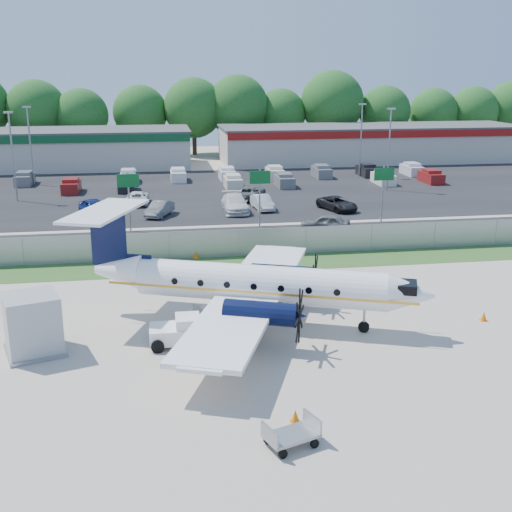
{
  "coord_description": "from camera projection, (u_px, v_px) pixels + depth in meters",
  "views": [
    {
      "loc": [
        -5.75,
        -30.43,
        12.97
      ],
      "look_at": [
        0.0,
        6.0,
        2.3
      ],
      "focal_mm": 45.0,
      "sensor_mm": 36.0,
      "label": 1
    }
  ],
  "objects": [
    {
      "name": "baggage_cart_far",
      "position": [
        291.0,
        434.0,
        22.92
      ],
      "size": [
        2.17,
        1.73,
        0.99
      ],
      "color": "gray",
      "rests_on": "ground"
    },
    {
      "name": "baggage_cart_near",
      "position": [
        212.0,
        312.0,
        34.61
      ],
      "size": [
        2.06,
        1.7,
        0.94
      ],
      "color": "gray",
      "rests_on": "ground"
    },
    {
      "name": "parked_car_g",
      "position": [
        250.0,
        199.0,
        67.21
      ],
      "size": [
        4.26,
        5.7,
        1.44
      ],
      "primitive_type": "imported",
      "rotation": [
        0.0,
        0.0,
        2.73
      ],
      "color": "#595B5E",
      "rests_on": "ground"
    },
    {
      "name": "grass_verge",
      "position": [
        243.0,
        264.0,
        44.73
      ],
      "size": [
        170.0,
        4.0,
        0.02
      ],
      "primitive_type": "cube",
      "color": "#2D561E",
      "rests_on": "ground"
    },
    {
      "name": "building_west",
      "position": [
        20.0,
        149.0,
        87.83
      ],
      "size": [
        46.4,
        12.4,
        5.24
      ],
      "color": "beige",
      "rests_on": "ground"
    },
    {
      "name": "parked_car_a",
      "position": [
        95.0,
        218.0,
        58.9
      ],
      "size": [
        3.7,
        5.36,
        1.7
      ],
      "primitive_type": "imported",
      "rotation": [
        0.0,
        0.0,
        0.38
      ],
      "color": "navy",
      "rests_on": "ground"
    },
    {
      "name": "light_pole_ne",
      "position": [
        389.0,
        144.0,
        70.94
      ],
      "size": [
        0.9,
        0.35,
        9.09
      ],
      "color": "gray",
      "rests_on": "ground"
    },
    {
      "name": "road_car_mid",
      "position": [
        325.0,
        231.0,
        53.96
      ],
      "size": [
        4.53,
        3.28,
        1.43
      ],
      "primitive_type": "imported",
      "rotation": [
        0.0,
        0.0,
        -2.0
      ],
      "color": "#595B5E",
      "rests_on": "ground"
    },
    {
      "name": "cone_starboard_wing",
      "position": [
        196.0,
        255.0,
        46.04
      ],
      "size": [
        0.4,
        0.4,
        0.56
      ],
      "color": "orange",
      "rests_on": "ground"
    },
    {
      "name": "aircraft",
      "position": [
        253.0,
        283.0,
        33.62
      ],
      "size": [
        18.88,
        18.37,
        5.82
      ],
      "color": "white",
      "rests_on": "ground"
    },
    {
      "name": "access_road",
      "position": [
        231.0,
        239.0,
        51.37
      ],
      "size": [
        170.0,
        8.0,
        0.02
      ],
      "primitive_type": "cube",
      "color": "black",
      "rests_on": "ground"
    },
    {
      "name": "sign_right",
      "position": [
        384.0,
        182.0,
        56.17
      ],
      "size": [
        1.8,
        0.26,
        5.0
      ],
      "color": "gray",
      "rests_on": "ground"
    },
    {
      "name": "sign_left",
      "position": [
        128.0,
        189.0,
        52.88
      ],
      "size": [
        1.8,
        0.26,
        5.0
      ],
      "color": "gray",
      "rests_on": "ground"
    },
    {
      "name": "light_pole_sw",
      "position": [
        30.0,
        140.0,
        74.44
      ],
      "size": [
        0.9,
        0.35,
        9.09
      ],
      "color": "gray",
      "rests_on": "ground"
    },
    {
      "name": "perimeter_fence",
      "position": [
        239.0,
        243.0,
        46.35
      ],
      "size": [
        120.0,
        0.06,
        1.99
      ],
      "color": "gray",
      "rests_on": "ground"
    },
    {
      "name": "cone_port_wing",
      "position": [
        295.0,
        416.0,
        24.52
      ],
      "size": [
        0.38,
        0.38,
        0.54
      ],
      "color": "orange",
      "rests_on": "ground"
    },
    {
      "name": "building_east",
      "position": [
        370.0,
        143.0,
        95.31
      ],
      "size": [
        44.4,
        12.4,
        5.24
      ],
      "color": "beige",
      "rests_on": "ground"
    },
    {
      "name": "sign_mid",
      "position": [
        260.0,
        185.0,
        54.52
      ],
      "size": [
        1.8,
        0.26,
        5.0
      ],
      "color": "gray",
      "rests_on": "ground"
    },
    {
      "name": "parked_car_b",
      "position": [
        160.0,
        216.0,
        59.49
      ],
      "size": [
        2.95,
        4.4,
        1.37
      ],
      "primitive_type": "imported",
      "rotation": [
        0.0,
        0.0,
        -0.4
      ],
      "color": "#595B5E",
      "rests_on": "ground"
    },
    {
      "name": "ground",
      "position": [
        274.0,
        330.0,
        33.34
      ],
      "size": [
        170.0,
        170.0,
        0.0
      ],
      "primitive_type": "plane",
      "color": "#BAAE9E",
      "rests_on": "ground"
    },
    {
      "name": "cone_nose",
      "position": [
        484.0,
        316.0,
        34.53
      ],
      "size": [
        0.36,
        0.36,
        0.51
      ],
      "color": "orange",
      "rests_on": "ground"
    },
    {
      "name": "tree_line",
      "position": [
        191.0,
        154.0,
        103.56
      ],
      "size": [
        112.0,
        6.0,
        14.0
      ],
      "primitive_type": null,
      "color": "#1A5218",
      "rests_on": "ground"
    },
    {
      "name": "parking_lot",
      "position": [
        208.0,
        192.0,
        71.29
      ],
      "size": [
        170.0,
        32.0,
        0.02
      ],
      "primitive_type": "cube",
      "color": "black",
      "rests_on": "ground"
    },
    {
      "name": "parked_car_f",
      "position": [
        138.0,
        204.0,
        64.95
      ],
      "size": [
        2.35,
        4.8,
        1.31
      ],
      "primitive_type": "imported",
      "rotation": [
        0.0,
        0.0,
        3.11
      ],
      "color": "silver",
      "rests_on": "ground"
    },
    {
      "name": "parked_car_e",
      "position": [
        337.0,
        210.0,
        61.99
      ],
      "size": [
        3.62,
        5.18,
        1.31
      ],
      "primitive_type": "imported",
      "rotation": [
        0.0,
        0.0,
        0.34
      ],
      "color": "black",
      "rests_on": "ground"
    },
    {
      "name": "service_container",
      "position": [
        33.0,
        326.0,
        30.33
      ],
      "size": [
        3.28,
        3.28,
        2.89
      ],
      "color": "#A8ABAF",
      "rests_on": "ground"
    },
    {
      "name": "light_pole_nw",
      "position": [
        12.0,
        150.0,
        64.95
      ],
      "size": [
        0.9,
        0.35,
        9.09
      ],
      "color": "gray",
      "rests_on": "ground"
    },
    {
      "name": "far_parking_rows",
      "position": [
        205.0,
        184.0,
        76.04
      ],
      "size": [
        56.0,
        10.0,
        1.6
      ],
      "primitive_type": null,
      "color": "gray",
      "rests_on": "ground"
    },
    {
      "name": "light_pole_se",
      "position": [
        361.0,
        135.0,
        80.43
      ],
      "size": [
        0.9,
        0.35,
        9.09
      ],
      "color": "gray",
      "rests_on": "ground"
    },
    {
      "name": "pushback_tug",
      "position": [
        180.0,
        331.0,
        31.43
      ],
      "size": [
        2.68,
        1.92,
        1.45
      ],
      "color": "white",
      "rests_on": "ground"
    },
    {
      "name": "parked_car_d",
      "position": [
        262.0,
        209.0,
        62.36
      ],
      "size": [
        1.9,
        4.36,
        1.39
      ],
      "primitive_type": "imported",
      "rotation": [
        0.0,
        0.0,
        0.1
      ],
      "color": "silver",
      "rests_on": "ground"
    },
    {
      "name": "parked_car_c",
      "position": [
        235.0,
        212.0,
        61.33
      ],
      "size": [
        2.37,
        5.71,
        1.65
      ],
      "primitive_type": "imported",
      "rotation": [
        0.0,
        0.0,
        -0.01
      ],
      "color": "silver",
      "rests_on": "ground"
    }
  ]
}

